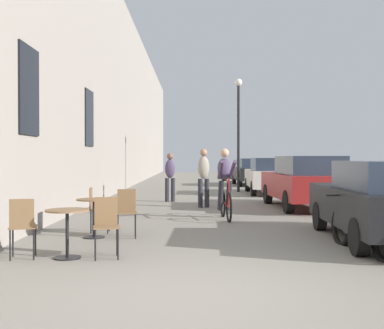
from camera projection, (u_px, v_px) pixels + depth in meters
The scene contains 17 objects.
ground_plane at pixel (198, 294), 5.31m from camera, with size 88.00×88.00×0.00m, color gray.
building_facade_left at pixel (106, 84), 19.25m from camera, with size 0.54×68.00×8.72m.
cafe_table_near at pixel (67, 223), 7.22m from camera, with size 0.64×0.64×0.72m.
cafe_chair_near_toward_street at pixel (22, 224), 7.14m from camera, with size 0.46×0.46×0.89m.
cafe_chair_near_toward_wall at pixel (106, 223), 7.29m from camera, with size 0.45×0.45×0.89m.
cafe_table_mid at pixel (94, 210), 9.08m from camera, with size 0.64×0.64×0.72m.
cafe_chair_mid_toward_street at pixel (126, 209), 9.16m from camera, with size 0.43×0.43×0.89m.
cafe_chair_mid_toward_wall at pixel (96, 207), 9.69m from camera, with size 0.41×0.41×0.89m.
cyclist_on_bicycle at pixel (225, 185), 11.93m from camera, with size 0.52×1.76×1.74m.
pedestrian_near at pixel (203, 174), 14.60m from camera, with size 0.37×0.29×1.74m.
pedestrian_mid at pixel (170, 174), 16.49m from camera, with size 0.34×0.25×1.64m.
street_lamp at pixel (238, 120), 21.23m from camera, with size 0.32×0.32×4.90m.
parked_car_nearest at pixel (382, 200), 8.55m from camera, with size 1.82×4.07×1.43m.
parked_car_second at pixel (305, 181), 14.34m from camera, with size 1.95×4.36×1.53m.
parked_car_third at pixel (269, 175), 20.06m from camera, with size 1.85×4.18×1.47m.
parked_car_fourth at pixel (251, 171), 26.34m from camera, with size 1.80×4.09×1.44m.
parked_motorcycle at pixel (361, 227), 7.65m from camera, with size 0.62×2.14×0.92m.
Camera 1 is at (-0.07, -5.29, 1.48)m, focal length 45.94 mm.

